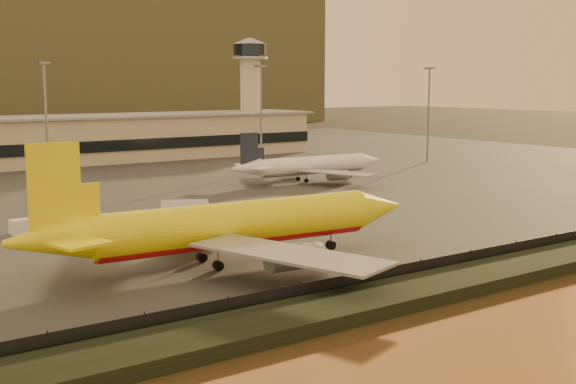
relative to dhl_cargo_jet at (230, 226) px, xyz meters
name	(u,v)px	position (x,y,z in m)	size (l,w,h in m)	color
ground	(331,261)	(11.03, -5.31, -4.74)	(900.00, 900.00, 0.00)	black
embankment	(435,287)	(11.03, -22.31, -4.04)	(320.00, 7.00, 1.40)	black
tarmac	(74,177)	(11.03, 89.69, -4.64)	(320.00, 220.00, 0.20)	#2D2D2D
perimeter_fence	(407,273)	(11.03, -18.31, -3.44)	(300.00, 0.05, 2.20)	black
control_tower	(250,83)	(81.03, 125.69, 16.93)	(11.20, 11.20, 35.50)	tan
apron_light_masts	(170,110)	(26.03, 69.69, 10.97)	(152.20, 12.20, 25.40)	slate
dhl_cargo_jet	(230,226)	(0.00, 0.00, 0.00)	(50.88, 49.72, 15.19)	yellow
white_narrowbody_jet	(310,166)	(51.49, 53.59, -1.22)	(38.63, 37.71, 11.11)	white
gse_vehicle_yellow	(292,207)	(26.01, 24.24, -3.67)	(3.86, 1.74, 1.74)	yellow
gse_vehicle_white	(27,226)	(-14.98, 31.97, -3.52)	(4.51, 2.03, 2.03)	white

